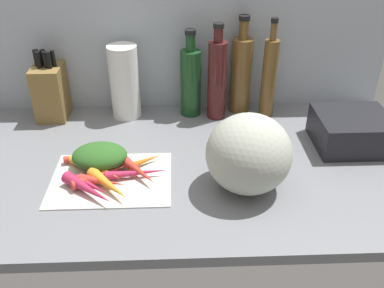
# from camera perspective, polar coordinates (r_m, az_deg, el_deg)

# --- Properties ---
(ground_plane) EXTENTS (1.70, 0.80, 0.03)m
(ground_plane) POSITION_cam_1_polar(r_m,az_deg,el_deg) (1.30, -6.14, -2.72)
(ground_plane) COLOR slate
(wall_back) EXTENTS (1.70, 0.03, 0.60)m
(wall_back) POSITION_cam_1_polar(r_m,az_deg,el_deg) (1.52, -6.06, 15.62)
(wall_back) COLOR #ADB7C1
(wall_back) RESTS_ON ground_plane
(cutting_board) EXTENTS (0.34, 0.26, 0.01)m
(cutting_board) POSITION_cam_1_polar(r_m,az_deg,el_deg) (1.22, -10.81, -4.60)
(cutting_board) COLOR beige
(cutting_board) RESTS_ON ground_plane
(carrot_0) EXTENTS (0.13, 0.06, 0.03)m
(carrot_0) POSITION_cam_1_polar(r_m,az_deg,el_deg) (1.18, -12.01, -4.97)
(carrot_0) COLOR red
(carrot_0) RESTS_ON cutting_board
(carrot_1) EXTENTS (0.16, 0.06, 0.02)m
(carrot_1) POSITION_cam_1_polar(r_m,az_deg,el_deg) (1.30, -13.44, -1.55)
(carrot_1) COLOR red
(carrot_1) RESTS_ON cutting_board
(carrot_2) EXTENTS (0.11, 0.11, 0.02)m
(carrot_2) POSITION_cam_1_polar(r_m,az_deg,el_deg) (1.29, -12.87, -1.89)
(carrot_2) COLOR #B2264C
(carrot_2) RESTS_ON cutting_board
(carrot_3) EXTENTS (0.10, 0.08, 0.02)m
(carrot_3) POSITION_cam_1_polar(r_m,az_deg,el_deg) (1.26, -6.33, -2.22)
(carrot_3) COLOR orange
(carrot_3) RESTS_ON cutting_board
(carrot_4) EXTENTS (0.12, 0.10, 0.03)m
(carrot_4) POSITION_cam_1_polar(r_m,az_deg,el_deg) (1.22, -11.92, -3.50)
(carrot_4) COLOR orange
(carrot_4) RESTS_ON cutting_board
(carrot_5) EXTENTS (0.15, 0.11, 0.03)m
(carrot_5) POSITION_cam_1_polar(r_m,az_deg,el_deg) (1.21, -12.22, -4.12)
(carrot_5) COLOR red
(carrot_5) RESTS_ON cutting_board
(carrot_6) EXTENTS (0.11, 0.09, 0.02)m
(carrot_6) POSITION_cam_1_polar(r_m,az_deg,el_deg) (1.18, -13.41, -5.44)
(carrot_6) COLOR #B2264C
(carrot_6) RESTS_ON cutting_board
(carrot_7) EXTENTS (0.14, 0.13, 0.02)m
(carrot_7) POSITION_cam_1_polar(r_m,az_deg,el_deg) (1.25, -13.80, -3.38)
(carrot_7) COLOR orange
(carrot_7) RESTS_ON cutting_board
(carrot_8) EXTENTS (0.13, 0.15, 0.04)m
(carrot_8) POSITION_cam_1_polar(r_m,az_deg,el_deg) (1.21, -7.52, -3.37)
(carrot_8) COLOR red
(carrot_8) RESTS_ON cutting_board
(carrot_9) EXTENTS (0.16, 0.14, 0.03)m
(carrot_9) POSITION_cam_1_polar(r_m,az_deg,el_deg) (1.16, -13.85, -5.91)
(carrot_9) COLOR #B2264C
(carrot_9) RESTS_ON cutting_board
(carrot_10) EXTENTS (0.13, 0.10, 0.02)m
(carrot_10) POSITION_cam_1_polar(r_m,az_deg,el_deg) (1.22, -11.97, -3.81)
(carrot_10) COLOR #B2264C
(carrot_10) RESTS_ON cutting_board
(carrot_11) EXTENTS (0.13, 0.14, 0.04)m
(carrot_11) POSITION_cam_1_polar(r_m,az_deg,el_deg) (1.16, -11.16, -5.39)
(carrot_11) COLOR orange
(carrot_11) RESTS_ON cutting_board
(carrot_12) EXTENTS (0.18, 0.05, 0.03)m
(carrot_12) POSITION_cam_1_polar(r_m,az_deg,el_deg) (1.20, -7.41, -3.87)
(carrot_12) COLOR #B2264C
(carrot_12) RESTS_ON cutting_board
(carrot_greens_pile) EXTENTS (0.16, 0.12, 0.07)m
(carrot_greens_pile) POSITION_cam_1_polar(r_m,az_deg,el_deg) (1.25, -12.32, -1.60)
(carrot_greens_pile) COLOR #2D6023
(carrot_greens_pile) RESTS_ON cutting_board
(winter_squash) EXTENTS (0.23, 0.23, 0.22)m
(winter_squash) POSITION_cam_1_polar(r_m,az_deg,el_deg) (1.12, 7.63, -1.31)
(winter_squash) COLOR #B2B7A8
(winter_squash) RESTS_ON ground_plane
(knife_block) EXTENTS (0.10, 0.13, 0.24)m
(knife_block) POSITION_cam_1_polar(r_m,az_deg,el_deg) (1.56, -18.49, 6.79)
(knife_block) COLOR olive
(knife_block) RESTS_ON ground_plane
(paper_towel_roll) EXTENTS (0.10, 0.10, 0.26)m
(paper_towel_roll) POSITION_cam_1_polar(r_m,az_deg,el_deg) (1.50, -9.06, 8.22)
(paper_towel_roll) COLOR white
(paper_towel_roll) RESTS_ON ground_plane
(bottle_0) EXTENTS (0.07, 0.07, 0.31)m
(bottle_0) POSITION_cam_1_polar(r_m,az_deg,el_deg) (1.49, -0.20, 8.51)
(bottle_0) COLOR #19421E
(bottle_0) RESTS_ON ground_plane
(bottle_1) EXTENTS (0.06, 0.06, 0.34)m
(bottle_1) POSITION_cam_1_polar(r_m,az_deg,el_deg) (1.47, 3.38, 8.79)
(bottle_1) COLOR #471919
(bottle_1) RESTS_ON ground_plane
(bottle_2) EXTENTS (0.07, 0.07, 0.35)m
(bottle_2) POSITION_cam_1_polar(r_m,az_deg,el_deg) (1.52, 6.60, 9.42)
(bottle_2) COLOR brown
(bottle_2) RESTS_ON ground_plane
(bottle_3) EXTENTS (0.05, 0.05, 0.35)m
(bottle_3) POSITION_cam_1_polar(r_m,az_deg,el_deg) (1.50, 10.33, 8.89)
(bottle_3) COLOR brown
(bottle_3) RESTS_ON ground_plane
(dish_rack) EXTENTS (0.23, 0.20, 0.10)m
(dish_rack) POSITION_cam_1_polar(r_m,az_deg,el_deg) (1.42, 20.67, 1.71)
(dish_rack) COLOR black
(dish_rack) RESTS_ON ground_plane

